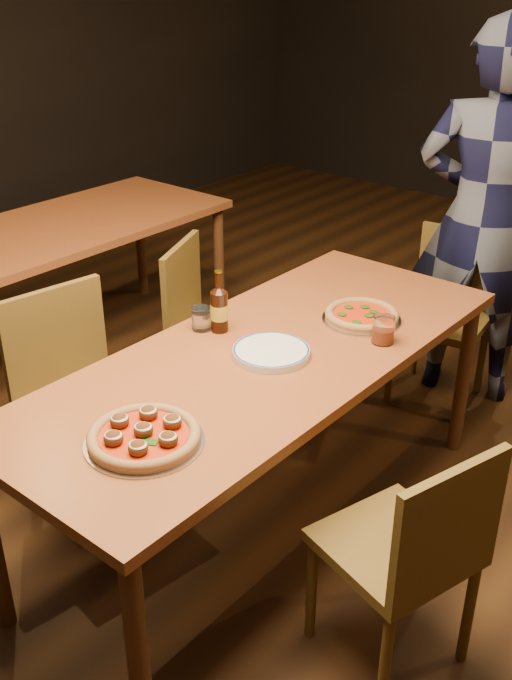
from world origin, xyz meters
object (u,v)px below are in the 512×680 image
Objects in this scene: chair_main_e at (395,544)px; pizza_margherita at (362,315)px; amber_glass at (383,330)px; diner at (484,219)px; water_glass at (201,318)px; table_main at (265,371)px; pizza_meatball at (144,436)px; plate_stack at (271,352)px; table_left at (44,243)px; beer_bottle at (219,310)px; chair_main_sw at (222,330)px; chair_end at (442,319)px; chair_main_nw at (87,405)px.

chair_main_e is 0.93m from pizza_margherita.
amber_glass is 1.14m from diner.
water_glass is (-0.41, -0.45, 0.02)m from pizza_margherita.
pizza_meatball is (0.08, -0.64, 0.10)m from table_main.
water_glass is (-0.33, -0.00, 0.03)m from plate_stack.
beer_bottle reaches higher than table_left.
chair_main_sw reaches higher than chair_main_e.
pizza_meatball is 3.96× the size of water_glass.
plate_stack reaches higher than table_main.
pizza_meatball is at bearing -59.15° from water_glass.
plate_stack is at bearing -99.34° from chair_end.
chair_end is 1.34m from beer_bottle.
pizza_margherita is 0.55m from beer_bottle.
table_main is 1.00× the size of table_left.
table_main is at bearing -6.67° from beer_bottle.
table_left is at bearing 152.12° from pizza_meatball.
water_glass is (1.40, -0.31, 0.12)m from table_left.
table_left is 2.45m from chair_main_e.
water_glass is at bearing -178.82° from table_main.
beer_bottle reaches higher than chair_main_nw.
chair_end reaches higher than pizza_margherita.
pizza_meatball reaches higher than table_left.
pizza_meatball is at bearing -82.93° from table_main.
chair_main_sw is 1.06m from chair_end.
chair_main_e reaches higher than pizza_margherita.
amber_glass is at bearing 54.13° from plate_stack.
chair_main_e reaches higher than table_left.
plate_stack is at bearing -5.81° from table_main.
chair_main_nw is 3.06× the size of pizza_margherita.
chair_main_e reaches higher than pizza_meatball.
chair_main_sw is (1.04, 0.20, -0.24)m from table_left.
chair_main_sw is 1.01× the size of chair_end.
pizza_margherita is at bearing 47.25° from water_glass.
chair_main_nw reaches higher than chair_main_sw.
water_glass is at bearing -113.70° from chair_end.
chair_main_nw reaches higher than chair_main_e.
chair_end is 1.32m from plate_stack.
table_left is 2.02m from pizza_meatball.
water_glass reaches higher than table_main.
pizza_meatball is at bearing -101.12° from amber_glass.
diner is at bearing -145.15° from chair_main_e.
plate_stack is at bearing -53.76° from chair_main_nw.
chair_end is 10.00× the size of water_glass.
chair_main_e is at bearing -18.34° from plate_stack.
table_left is at bearing 68.20° from chair_main_nw.
amber_glass is (0.24, 0.33, 0.04)m from plate_stack.
chair_main_sw is 0.84m from pizza_margherita.
chair_main_nw is 0.81m from pizza_meatball.
pizza_margherita is (0.71, 0.78, 0.31)m from chair_main_nw.
pizza_meatball is 0.74m from water_glass.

